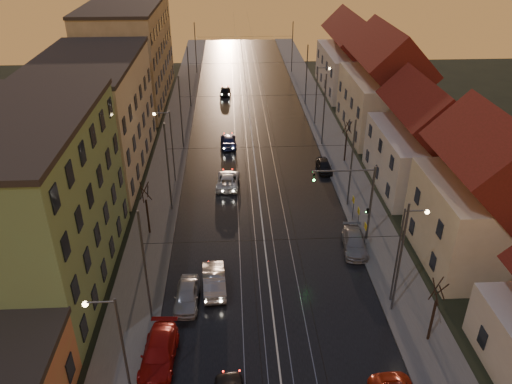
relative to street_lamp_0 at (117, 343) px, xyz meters
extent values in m
cube|color=black|center=(9.10, 38.00, -4.87)|extent=(16.00, 120.00, 0.04)
cube|color=#4C4C4C|center=(-0.90, 38.00, -4.81)|extent=(4.00, 120.00, 0.15)
cube|color=#4C4C4C|center=(19.10, 38.00, -4.81)|extent=(4.00, 120.00, 0.15)
cube|color=gray|center=(6.90, 38.00, -4.83)|extent=(0.06, 120.00, 0.03)
cube|color=gray|center=(8.33, 38.00, -4.83)|extent=(0.06, 120.00, 0.03)
cube|color=gray|center=(9.87, 38.00, -4.83)|extent=(0.06, 120.00, 0.03)
cube|color=gray|center=(11.30, 38.00, -4.83)|extent=(0.06, 120.00, 0.03)
cube|color=#718F5B|center=(-8.40, 12.00, 1.61)|extent=(10.00, 18.00, 13.00)
cube|color=beige|center=(-8.40, 32.00, 1.11)|extent=(10.00, 20.00, 12.00)
cube|color=#92825E|center=(-8.40, 56.00, 2.11)|extent=(10.00, 24.00, 14.00)
cube|color=beige|center=(26.10, 13.00, -1.39)|extent=(8.50, 10.00, 7.00)
pyramid|color=#501A12|center=(26.10, 13.00, 4.01)|extent=(8.67, 10.20, 3.80)
cube|color=beige|center=(26.10, 26.00, -1.89)|extent=(9.00, 12.00, 6.00)
pyramid|color=#501A12|center=(26.10, 26.00, 2.71)|extent=(9.18, 12.24, 3.20)
cube|color=beige|center=(26.10, 41.00, -1.14)|extent=(9.00, 14.00, 7.50)
pyramid|color=#501A12|center=(26.10, 41.00, 4.61)|extent=(9.18, 14.28, 4.00)
cube|color=beige|center=(26.10, 59.00, -1.64)|extent=(9.00, 16.00, 6.50)
pyramid|color=#501A12|center=(26.10, 59.00, 3.36)|extent=(9.18, 16.32, 3.50)
cylinder|color=#595B60|center=(0.50, 7.00, -0.39)|extent=(0.16, 0.16, 9.00)
cylinder|color=#595B60|center=(17.70, 7.00, -0.39)|extent=(0.16, 0.16, 9.00)
cylinder|color=#595B60|center=(0.50, 22.00, -0.39)|extent=(0.16, 0.16, 9.00)
cylinder|color=#595B60|center=(17.70, 22.00, -0.39)|extent=(0.16, 0.16, 9.00)
cylinder|color=#595B60|center=(0.50, 37.00, -0.39)|extent=(0.16, 0.16, 9.00)
cylinder|color=#595B60|center=(17.70, 37.00, -0.39)|extent=(0.16, 0.16, 9.00)
cylinder|color=#595B60|center=(0.50, 52.00, -0.39)|extent=(0.16, 0.16, 9.00)
cylinder|color=#595B60|center=(17.70, 52.00, -0.39)|extent=(0.16, 0.16, 9.00)
cylinder|color=#595B60|center=(0.50, 70.00, -0.39)|extent=(0.16, 0.16, 9.00)
cylinder|color=#595B60|center=(17.70, 70.00, -0.39)|extent=(0.16, 0.16, 9.00)
cylinder|color=#595B60|center=(0.30, 0.00, -0.89)|extent=(0.14, 0.14, 8.00)
cylinder|color=#595B60|center=(-0.50, 0.00, 2.91)|extent=(1.60, 0.10, 0.10)
sphere|color=#FFD88C|center=(-1.22, 0.00, 2.81)|extent=(0.32, 0.32, 0.32)
cylinder|color=#595B60|center=(17.90, 8.00, -0.89)|extent=(0.14, 0.14, 8.00)
cylinder|color=#595B60|center=(18.70, 8.00, 2.91)|extent=(1.60, 0.10, 0.10)
sphere|color=#FFD88C|center=(19.42, 8.00, 2.81)|extent=(0.32, 0.32, 0.32)
cylinder|color=#595B60|center=(0.30, 28.00, -0.89)|extent=(0.14, 0.14, 8.00)
cylinder|color=#595B60|center=(-0.50, 28.00, 2.91)|extent=(1.60, 0.10, 0.10)
sphere|color=#FFD88C|center=(-1.22, 28.00, 2.81)|extent=(0.32, 0.32, 0.32)
cylinder|color=#595B60|center=(17.90, 44.00, -0.89)|extent=(0.14, 0.14, 8.00)
cylinder|color=#595B60|center=(18.70, 44.00, 2.91)|extent=(1.60, 0.10, 0.10)
sphere|color=#FFD88C|center=(19.42, 44.00, 2.81)|extent=(0.32, 0.32, 0.32)
cylinder|color=#595B60|center=(18.10, 16.00, -1.29)|extent=(0.20, 0.20, 7.20)
cylinder|color=#595B60|center=(15.50, 16.00, 2.01)|extent=(5.20, 0.14, 0.14)
imported|color=black|center=(13.10, 16.00, 1.41)|extent=(0.15, 0.18, 0.90)
sphere|color=#19FF3F|center=(13.10, 15.88, 1.26)|extent=(0.20, 0.20, 0.20)
cylinder|color=black|center=(-1.10, 18.00, -3.14)|extent=(0.18, 0.18, 3.50)
cylinder|color=black|center=(-0.86, 18.09, -0.59)|extent=(0.37, 0.92, 1.61)
cylinder|color=black|center=(-1.18, 18.23, -0.59)|extent=(0.91, 0.40, 1.61)
cylinder|color=black|center=(-1.33, 17.91, -0.59)|extent=(0.37, 0.92, 1.61)
cylinder|color=black|center=(-0.97, 17.78, -0.59)|extent=(0.84, 0.54, 1.62)
cylinder|color=black|center=(19.30, 4.00, -3.14)|extent=(0.18, 0.18, 3.50)
cylinder|color=black|center=(19.54, 4.09, -0.59)|extent=(0.37, 0.92, 1.61)
cylinder|color=black|center=(19.22, 4.23, -0.59)|extent=(0.91, 0.40, 1.61)
cylinder|color=black|center=(19.07, 3.91, -0.59)|extent=(0.37, 0.92, 1.61)
cylinder|color=black|center=(19.43, 3.78, -0.59)|extent=(0.84, 0.54, 1.62)
cylinder|color=black|center=(19.50, 32.00, -3.14)|extent=(0.18, 0.18, 3.50)
cylinder|color=black|center=(19.74, 32.09, -0.59)|extent=(0.37, 0.92, 1.61)
cylinder|color=black|center=(19.42, 32.23, -0.59)|extent=(0.91, 0.40, 1.61)
cylinder|color=black|center=(19.27, 31.91, -0.59)|extent=(0.37, 0.92, 1.61)
cylinder|color=black|center=(19.63, 31.78, -0.59)|extent=(0.84, 0.54, 1.62)
imported|color=gray|center=(4.84, 10.20, -4.10)|extent=(1.98, 4.88, 1.57)
imported|color=silver|center=(5.96, 26.78, -4.20)|extent=(2.64, 5.08, 1.37)
imported|color=navy|center=(6.05, 37.31, -4.21)|extent=(2.11, 4.72, 1.35)
imported|color=black|center=(5.65, 57.75, -4.20)|extent=(1.83, 4.09, 1.36)
imported|color=#A41310|center=(1.50, 3.14, -4.14)|extent=(2.37, 5.22, 1.48)
imported|color=#A6A7AB|center=(2.90, 8.59, -4.16)|extent=(1.90, 4.35, 1.46)
imported|color=gray|center=(16.70, 14.66, -4.21)|extent=(2.35, 4.84, 1.36)
imported|color=black|center=(16.70, 29.73, -4.25)|extent=(1.54, 3.74, 1.27)
camera|label=1|loc=(6.47, -19.89, 20.14)|focal=35.00mm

